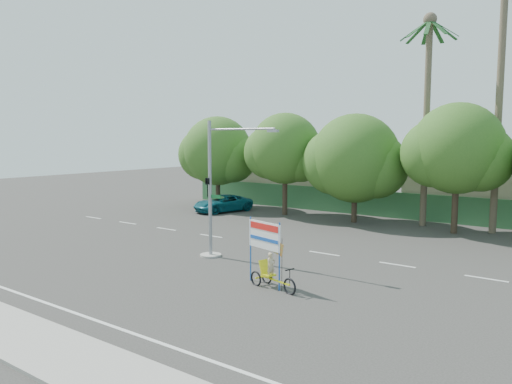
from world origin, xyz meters
The scene contains 14 objects.
ground centered at (0.00, 0.00, 0.00)m, with size 120.00×120.00×0.00m, color #33302D.
sidewalk_near centered at (0.00, -7.50, 0.06)m, with size 50.00×2.40×0.12m, color gray.
fence centered at (0.00, 21.50, 1.00)m, with size 38.00×0.08×2.00m, color #336B3D.
building_left centered at (-10.00, 26.00, 2.00)m, with size 12.00×8.00×4.00m, color #B7AE91.
building_right centered at (8.00, 26.00, 1.80)m, with size 14.00×8.00×3.60m, color #B7AE91.
tree_far_left centered at (-14.05, 18.00, 4.76)m, with size 7.14×6.00×7.96m.
tree_left centered at (-7.05, 18.00, 5.06)m, with size 6.66×5.60×8.07m.
tree_center centered at (-1.05, 18.00, 4.47)m, with size 7.62×6.40×7.85m.
tree_right centered at (5.95, 18.00, 5.24)m, with size 6.90×5.80×8.36m.
palm_tall centered at (8.00, 19.50, 10.46)m, with size 3.73×3.79×17.45m.
palm_short centered at (3.50, 19.50, 8.86)m, with size 3.73×3.79×14.45m.
traffic_signal centered at (-2.20, 3.98, 2.92)m, with size 4.72×1.10×7.00m.
trike_billboard centered at (2.99, 1.40, 1.14)m, with size 2.80×1.08×2.83m.
pickup_truck centered at (-12.00, 16.25, 0.70)m, with size 2.32×5.03×1.40m, color #0F5B6A.
Camera 1 is at (14.45, -15.10, 6.17)m, focal length 35.00 mm.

